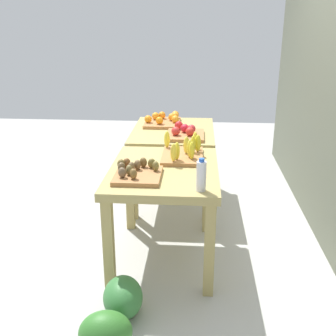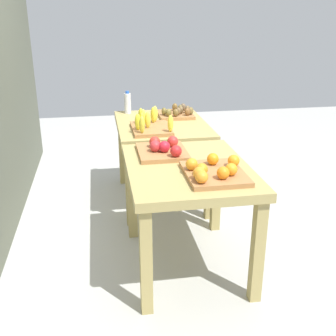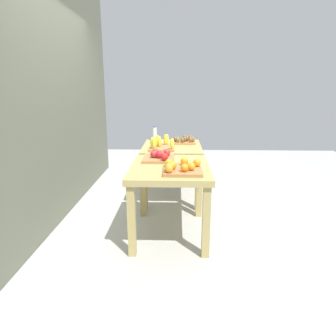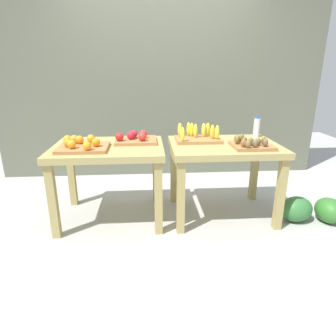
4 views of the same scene
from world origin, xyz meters
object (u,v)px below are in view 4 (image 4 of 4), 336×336
display_table_left (109,157)px  apple_bin (135,139)px  orange_bin (82,145)px  kiwi_bin (251,144)px  banana_crate (198,136)px  water_bottle (257,127)px  watermelon_pile (312,210)px  display_table_right (224,155)px

display_table_left → apple_bin: (0.25, 0.12, 0.15)m
orange_bin → kiwi_bin: size_ratio=1.22×
banana_crate → water_bottle: (0.65, 0.14, 0.05)m
apple_bin → watermelon_pile: (1.72, -0.35, -0.67)m
apple_bin → water_bottle: bearing=6.6°
display_table_right → watermelon_pile: (0.86, -0.23, -0.52)m
orange_bin → water_bottle: bearing=12.4°
display_table_right → banana_crate: 0.32m
orange_bin → water_bottle: 1.79m
display_table_right → kiwi_bin: size_ratio=2.89×
display_table_left → kiwi_bin: size_ratio=2.89×
orange_bin → kiwi_bin: (1.54, -0.06, -0.00)m
water_bottle → orange_bin: bearing=-167.6°
apple_bin → display_table_left: bearing=-153.9°
water_bottle → watermelon_pile: size_ratio=0.34×
display_table_right → banana_crate: (-0.24, 0.14, 0.16)m
banana_crate → kiwi_bin: 0.54m
apple_bin → banana_crate: size_ratio=0.93×
apple_bin → kiwi_bin: bearing=-15.8°
water_bottle → watermelon_pile: bearing=-48.3°
banana_crate → apple_bin: bearing=-178.9°
display_table_left → water_bottle: size_ratio=4.76×
display_table_right → watermelon_pile: display_table_right is taller
apple_bin → water_bottle: size_ratio=1.87×
display_table_right → banana_crate: bearing=150.2°
display_table_left → kiwi_bin: bearing=-7.6°
watermelon_pile → kiwi_bin: bearing=175.5°
display_table_right → apple_bin: bearing=171.8°
banana_crate → kiwi_bin: bearing=-35.5°
display_table_right → kiwi_bin: bearing=-41.3°
display_table_left → apple_bin: bearing=26.1°
orange_bin → banana_crate: (1.10, 0.25, 0.01)m
kiwi_bin → apple_bin: bearing=164.2°
display_table_left → banana_crate: banana_crate is taller
display_table_right → kiwi_bin: kiwi_bin is taller
apple_bin → water_bottle: (1.28, 0.15, 0.07)m
water_bottle → kiwi_bin: bearing=-115.3°
display_table_left → apple_bin: size_ratio=2.55×
kiwi_bin → orange_bin: bearing=177.6°
display_table_right → water_bottle: 0.54m
display_table_right → watermelon_pile: 1.03m
display_table_left → watermelon_pile: bearing=-6.6°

